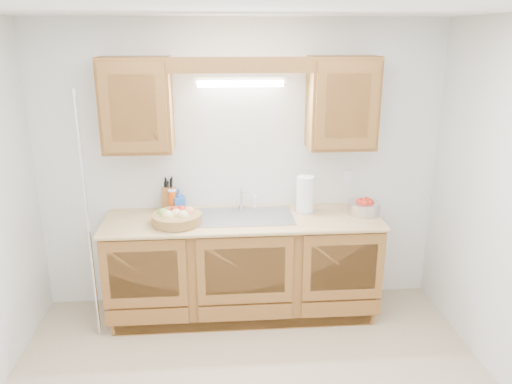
{
  "coord_description": "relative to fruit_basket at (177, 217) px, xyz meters",
  "views": [
    {
      "loc": [
        -0.19,
        -2.72,
        2.36
      ],
      "look_at": [
        0.08,
        0.85,
        1.23
      ],
      "focal_mm": 35.0,
      "sensor_mm": 36.0,
      "label": 1
    }
  ],
  "objects": [
    {
      "name": "countertop",
      "position": [
        0.54,
        0.09,
        -0.08
      ],
      "size": [
        2.3,
        0.63,
        0.04
      ],
      "primitive_type": "cube",
      "color": "tan",
      "rests_on": "base_cabinets"
    },
    {
      "name": "fluorescent_fixture",
      "position": [
        0.54,
        0.32,
        1.04
      ],
      "size": [
        0.76,
        0.08,
        0.08
      ],
      "color": "white",
      "rests_on": "room"
    },
    {
      "name": "fruit_basket",
      "position": [
        0.0,
        0.0,
        0.0
      ],
      "size": [
        0.53,
        0.53,
        0.13
      ],
      "rotation": [
        0.0,
        0.0,
        0.41
      ],
      "color": "#A67D43",
      "rests_on": "countertop"
    },
    {
      "name": "room",
      "position": [
        0.54,
        -1.1,
        0.29
      ],
      "size": [
        3.52,
        3.5,
        2.5
      ],
      "color": "tan",
      "rests_on": "ground"
    },
    {
      "name": "orange_canister",
      "position": [
        -0.05,
        0.26,
        0.05
      ],
      "size": [
        0.08,
        0.08,
        0.21
      ],
      "rotation": [
        0.0,
        0.0,
        0.2
      ],
      "color": "#EB510D",
      "rests_on": "countertop"
    },
    {
      "name": "apple_bowl",
      "position": [
        1.57,
        0.11,
        0.01
      ],
      "size": [
        0.33,
        0.33,
        0.14
      ],
      "rotation": [
        0.0,
        0.0,
        0.21
      ],
      "color": "silver",
      "rests_on": "countertop"
    },
    {
      "name": "wire_shelf_pole",
      "position": [
        -0.66,
        -0.16,
        0.04
      ],
      "size": [
        0.03,
        0.03,
        2.0
      ],
      "primitive_type": "cylinder",
      "color": "silver",
      "rests_on": "ground"
    },
    {
      "name": "soap_bottle",
      "position": [
        0.0,
        0.27,
        0.05
      ],
      "size": [
        0.13,
        0.13,
        0.21
      ],
      "primitive_type": "imported",
      "rotation": [
        0.0,
        0.0,
        0.37
      ],
      "color": "blue",
      "rests_on": "countertop"
    },
    {
      "name": "outlet_plate",
      "position": [
        1.49,
        0.39,
        0.19
      ],
      "size": [
        0.08,
        0.01,
        0.12
      ],
      "primitive_type": "cube",
      "color": "white",
      "rests_on": "room"
    },
    {
      "name": "upper_cabinet_right",
      "position": [
        1.37,
        0.24,
        0.87
      ],
      "size": [
        0.55,
        0.33,
        0.75
      ],
      "primitive_type": "cube",
      "color": "brown",
      "rests_on": "room"
    },
    {
      "name": "paper_towel",
      "position": [
        1.08,
        0.19,
        0.1
      ],
      "size": [
        0.18,
        0.18,
        0.37
      ],
      "rotation": [
        0.0,
        0.0,
        -0.23
      ],
      "color": "silver",
      "rests_on": "countertop"
    },
    {
      "name": "valance",
      "position": [
        0.54,
        0.09,
        1.18
      ],
      "size": [
        2.2,
        0.05,
        0.12
      ],
      "primitive_type": "cube",
      "color": "brown",
      "rests_on": "room"
    },
    {
      "name": "sink",
      "position": [
        0.54,
        0.11,
        -0.13
      ],
      "size": [
        0.84,
        0.46,
        0.36
      ],
      "color": "#9E9EA3",
      "rests_on": "countertop"
    },
    {
      "name": "upper_cabinet_left",
      "position": [
        -0.29,
        0.24,
        0.87
      ],
      "size": [
        0.55,
        0.33,
        0.75
      ],
      "primitive_type": "cube",
      "color": "brown",
      "rests_on": "room"
    },
    {
      "name": "sponge",
      "position": [
        0.0,
        0.34,
        -0.05
      ],
      "size": [
        0.13,
        0.11,
        0.02
      ],
      "rotation": [
        0.0,
        0.0,
        -0.36
      ],
      "color": "#CC333F",
      "rests_on": "countertop"
    },
    {
      "name": "base_cabinets",
      "position": [
        0.54,
        0.1,
        -0.52
      ],
      "size": [
        2.2,
        0.6,
        0.86
      ],
      "primitive_type": "cube",
      "color": "brown",
      "rests_on": "ground"
    },
    {
      "name": "knife_block",
      "position": [
        -0.09,
        0.31,
        0.05
      ],
      "size": [
        0.13,
        0.18,
        0.31
      ],
      "rotation": [
        0.0,
        0.0,
        -0.13
      ],
      "color": "brown",
      "rests_on": "countertop"
    }
  ]
}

